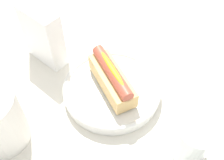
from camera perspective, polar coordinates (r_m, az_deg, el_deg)
name	(u,v)px	position (r m, az deg, el deg)	size (l,w,h in m)	color
ground_plane	(113,87)	(0.64, 0.16, -1.49)	(2.40, 2.40, 0.00)	silver
serving_bowl	(112,89)	(0.62, 0.00, -2.03)	(0.23, 0.23, 0.03)	white
hotdog_front	(112,78)	(0.58, 0.00, 0.48)	(0.16, 0.07, 0.06)	#DBB270
water_glass	(192,143)	(0.54, 16.68, -12.77)	(0.07, 0.07, 0.09)	white
napkin_box	(43,36)	(0.68, -14.49, 9.07)	(0.11, 0.04, 0.15)	white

